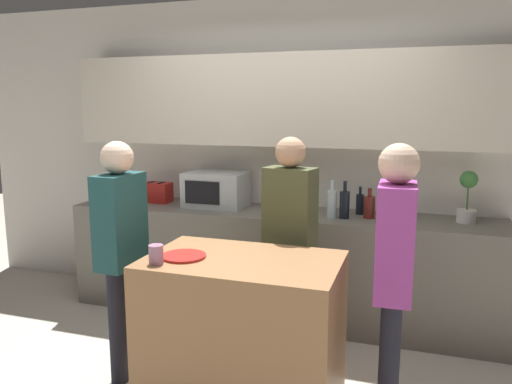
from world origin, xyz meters
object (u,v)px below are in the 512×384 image
Objects in this scene: plate_on_island at (183,256)px; bottle_3 at (369,207)px; bottle_1 at (345,204)px; person_right at (121,242)px; cup_0 at (156,254)px; person_left at (290,231)px; potted_plant at (468,197)px; microwave at (216,189)px; bottle_0 at (332,203)px; toaster at (157,192)px; person_center at (394,266)px; bottle_2 at (360,204)px.

bottle_3 is at bearing 56.28° from plate_on_island.
bottle_1 is 1.72m from person_right.
bottle_1 is 0.19× the size of person_right.
cup_0 is 0.07× the size of person_left.
bottle_1 is (-0.90, -0.14, -0.08)m from potted_plant.
microwave is 1.14m from person_left.
microwave is 1.32× the size of potted_plant.
microwave is 1.72× the size of bottle_0.
toaster is 2.63m from potted_plant.
person_left is (1.44, -0.75, -0.07)m from toaster.
potted_plant is at bearing 0.04° from microwave.
bottle_1 reaches higher than cup_0.
person_center reaches higher than person_left.
bottle_2 is at bearing 2.55° from microwave.
bottle_3 is 0.15× the size of person_center.
bottle_3 is (0.18, 0.07, -0.02)m from bottle_1.
cup_0 is 1.02m from person_left.
person_left is at bearing -107.35° from bottle_0.
person_left is (-0.19, -0.60, -0.09)m from bottle_0.
bottle_2 is 2.09× the size of cup_0.
bottle_3 is 0.91× the size of plate_on_island.
person_right is at bearing -134.70° from bottle_0.
plate_on_island is (-0.65, -1.31, -0.11)m from bottle_0.
microwave is 2.03m from potted_plant.
potted_plant reaches higher than bottle_0.
bottle_0 is at bearing 63.21° from cup_0.
bottle_1 is at bearing -171.15° from potted_plant.
person_center is at bearing -31.93° from toaster.
bottle_2 is 0.89m from person_left.
bottle_0 is 0.19× the size of person_left.
person_right reaches higher than bottle_0.
cup_0 is (-0.09, -0.15, 0.05)m from plate_on_island.
bottle_1 is (0.10, 0.01, -0.00)m from bottle_0.
person_center is at bearing -40.56° from microwave.
potted_plant is 2.20m from plate_on_island.
plate_on_island is at bearing 59.16° from cup_0.
plate_on_island is at bearing 68.28° from person_left.
bottle_1 reaches higher than toaster.
bottle_2 is (1.24, 0.06, -0.06)m from microwave.
bottle_2 is at bearing 63.29° from bottle_1.
cup_0 is at bearing -120.84° from plate_on_island.
microwave is at bearing 105.19° from plate_on_island.
bottle_3 is at bearing -174.46° from potted_plant.
microwave is 0.33× the size of person_left.
bottle_3 is 1.85m from cup_0.
microwave is at bearing -177.45° from bottle_2.
microwave reaches higher than bottle_2.
microwave reaches higher than cup_0.
microwave is 2.19× the size of bottle_3.
microwave is 1.05m from bottle_0.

